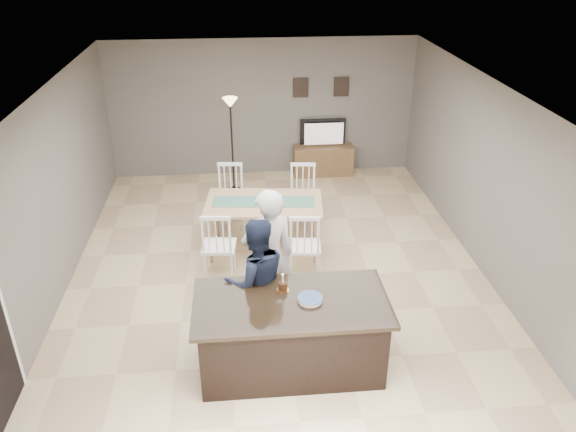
{
  "coord_description": "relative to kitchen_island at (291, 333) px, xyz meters",
  "views": [
    {
      "loc": [
        -0.5,
        -6.79,
        4.54
      ],
      "look_at": [
        0.1,
        -0.3,
        1.17
      ],
      "focal_mm": 35.0,
      "sensor_mm": 36.0,
      "label": 1
    }
  ],
  "objects": [
    {
      "name": "floor",
      "position": [
        0.0,
        1.8,
        -0.45
      ],
      "size": [
        8.0,
        8.0,
        0.0
      ],
      "primitive_type": "plane",
      "color": "beige",
      "rests_on": "ground"
    },
    {
      "name": "room_shell",
      "position": [
        0.0,
        1.8,
        1.22
      ],
      "size": [
        8.0,
        8.0,
        8.0
      ],
      "color": "slate",
      "rests_on": "floor"
    },
    {
      "name": "kitchen_island",
      "position": [
        0.0,
        0.0,
        0.0
      ],
      "size": [
        2.15,
        1.1,
        0.9
      ],
      "color": "black",
      "rests_on": "floor"
    },
    {
      "name": "tv_console",
      "position": [
        1.2,
        5.57,
        -0.15
      ],
      "size": [
        1.2,
        0.4,
        0.6
      ],
      "primitive_type": "cube",
      "color": "brown",
      "rests_on": "floor"
    },
    {
      "name": "television",
      "position": [
        1.2,
        5.64,
        0.41
      ],
      "size": [
        0.91,
        0.12,
        0.53
      ],
      "primitive_type": "imported",
      "rotation": [
        0.0,
        0.0,
        3.14
      ],
      "color": "black",
      "rests_on": "tv_console"
    },
    {
      "name": "tv_screen_glow",
      "position": [
        1.2,
        5.56,
        0.42
      ],
      "size": [
        0.78,
        0.0,
        0.78
      ],
      "primitive_type": "plane",
      "rotation": [
        1.57,
        0.0,
        3.14
      ],
      "color": "orange",
      "rests_on": "tv_console"
    },
    {
      "name": "picture_frames",
      "position": [
        1.15,
        5.78,
        1.3
      ],
      "size": [
        1.1,
        0.02,
        0.38
      ],
      "color": "black",
      "rests_on": "room_shell"
    },
    {
      "name": "woman",
      "position": [
        -0.19,
        0.89,
        0.47
      ],
      "size": [
        0.76,
        0.6,
        1.84
      ],
      "primitive_type": "imported",
      "rotation": [
        0.0,
        0.0,
        3.4
      ],
      "color": "silver",
      "rests_on": "floor"
    },
    {
      "name": "man",
      "position": [
        -0.36,
        0.55,
        0.36
      ],
      "size": [
        0.91,
        0.78,
        1.63
      ],
      "primitive_type": "imported",
      "rotation": [
        0.0,
        0.0,
        3.37
      ],
      "color": "#161D31",
      "rests_on": "floor"
    },
    {
      "name": "birthday_cake",
      "position": [
        -0.07,
        0.22,
        0.5
      ],
      "size": [
        0.14,
        0.14,
        0.22
      ],
      "color": "#ECAE45",
      "rests_on": "kitchen_island"
    },
    {
      "name": "plate_stack",
      "position": [
        0.21,
        -0.01,
        0.47
      ],
      "size": [
        0.28,
        0.28,
        0.04
      ],
      "color": "white",
      "rests_on": "kitchen_island"
    },
    {
      "name": "dining_table",
      "position": [
        -0.16,
        2.66,
        0.23
      ],
      "size": [
        1.87,
        2.14,
        1.07
      ],
      "rotation": [
        0.0,
        0.0,
        -0.1
      ],
      "color": "#9E7756",
      "rests_on": "floor"
    },
    {
      "name": "floor_lamp",
      "position": [
        -0.62,
        4.92,
        0.96
      ],
      "size": [
        0.27,
        0.27,
        1.82
      ],
      "color": "black",
      "rests_on": "floor"
    }
  ]
}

